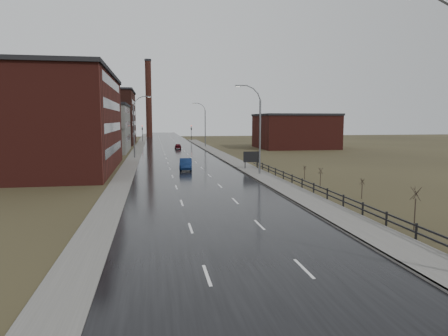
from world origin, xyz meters
name	(u,v)px	position (x,y,z in m)	size (l,w,h in m)	color
ground	(284,314)	(0.00, 0.00, 0.00)	(320.00, 320.00, 0.00)	#2D2819
road	(179,158)	(0.00, 60.00, 0.03)	(14.00, 300.00, 0.06)	black
sidewalk_right	(260,175)	(8.60, 35.00, 0.09)	(3.20, 180.00, 0.18)	#595651
curb_right	(248,176)	(7.08, 35.00, 0.09)	(0.16, 180.00, 0.18)	slate
sidewalk_left	(133,159)	(-8.20, 60.00, 0.06)	(2.40, 260.00, 0.12)	#595651
warehouse_near	(30,122)	(-20.99, 45.00, 6.76)	(22.44, 28.56, 13.50)	#471914
warehouse_mid	(90,128)	(-17.99, 78.00, 5.26)	(16.32, 20.40, 10.50)	slate
warehouse_far	(88,117)	(-22.99, 108.00, 7.76)	(26.52, 24.48, 15.50)	#331611
building_right	(295,131)	(30.30, 82.00, 4.26)	(18.36, 16.32, 8.50)	#471914
smokestack	(149,98)	(-6.00, 150.00, 15.50)	(2.70, 2.70, 30.70)	#331611
streetlight_right_mid	(258,129)	(8.50, 36.00, 5.84)	(3.36, 0.28, 11.35)	slate
streetlight_left	(136,126)	(-7.70, 62.00, 5.84)	(3.36, 0.28, 11.35)	slate
streetlight_right_far	(204,124)	(8.50, 90.00, 5.84)	(3.36, 0.28, 11.35)	slate
guardrail	(331,194)	(10.30, 18.31, 0.71)	(0.10, 53.05, 1.10)	black
shrub_c	(415,208)	(11.64, 9.04, 1.50)	(0.66, 0.70, 2.82)	#382D23
shrub_d	(362,188)	(13.67, 19.19, 0.98)	(0.45, 0.47, 1.86)	#382D23
shrub_e	(320,177)	(12.30, 25.07, 1.13)	(0.51, 0.54, 2.14)	#382D23
shrub_f	(305,172)	(12.95, 31.09, 0.87)	(0.40, 0.42, 1.64)	#382D23
billboard	(251,157)	(9.10, 41.55, 1.74)	(2.36, 0.17, 2.57)	black
traffic_light_left	(142,127)	(-8.00, 120.00, 4.60)	(0.58, 2.73, 5.30)	black
traffic_light_right	(191,127)	(8.00, 120.00, 4.60)	(0.58, 2.73, 5.30)	black
car_near	(186,164)	(-0.12, 42.53, 0.80)	(1.69, 4.85, 1.60)	#0D1E44
car_far	(178,146)	(1.30, 83.59, 0.64)	(1.51, 3.76, 1.28)	#4A0C14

